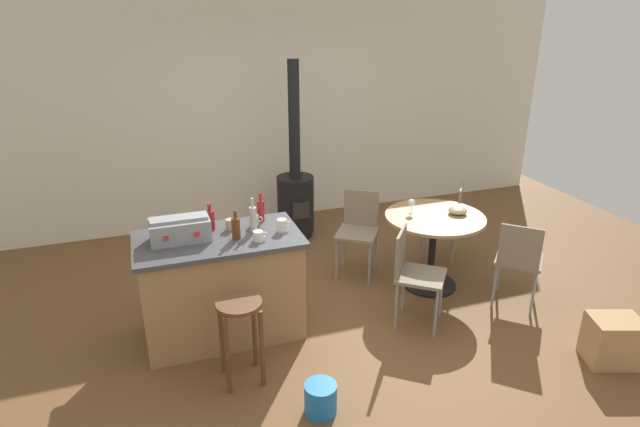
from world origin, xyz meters
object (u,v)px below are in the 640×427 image
cup_2 (282,225)px  cardboard_box (613,340)px  bottle_1 (236,228)px  plastic_bucket (321,398)px  dining_table (434,233)px  folding_chair_near (358,227)px  bottle_0 (253,218)px  bottle_3 (210,220)px  kitchen_island (222,286)px  folding_chair_far (413,270)px  folding_chair_right (447,215)px  wood_stove (295,195)px  toolbox (180,229)px  cup_0 (258,236)px  cup_3 (255,220)px  bottle_2 (261,210)px  cup_1 (230,224)px  serving_bowl (458,210)px  wooden_stool (240,323)px  folding_chair_left (519,258)px  wine_glass (412,203)px

cup_2 → cardboard_box: cup_2 is taller
bottle_1 → plastic_bucket: bottle_1 is taller
dining_table → folding_chair_near: folding_chair_near is taller
bottle_0 → bottle_3: bottle_0 is taller
kitchen_island → bottle_0: (0.30, 0.03, 0.56)m
folding_chair_far → folding_chair_right: (0.98, 1.04, -0.02)m
cup_2 → wood_stove: bearing=70.3°
folding_chair_right → bottle_1: size_ratio=3.51×
folding_chair_near → toolbox: toolbox is taller
cup_2 → cardboard_box: (2.30, -1.35, -0.76)m
toolbox → cup_2: toolbox is taller
toolbox → cup_0: toolbox is taller
wood_stove → plastic_bucket: 3.07m
kitchen_island → cup_3: 0.62m
toolbox → cup_3: 0.63m
bottle_2 → cup_1: size_ratio=2.26×
wood_stove → cup_1: (-1.05, -1.65, 0.42)m
folding_chair_right → serving_bowl: size_ratio=4.73×
wooden_stool → folding_chair_far: 1.59m
folding_chair_near → bottle_0: bottle_0 is taller
dining_table → bottle_1: bearing=-173.5°
folding_chair_far → wood_stove: size_ratio=0.41×
wooden_stool → bottle_3: 0.97m
cup_0 → folding_chair_near: bearing=33.7°
folding_chair_far → cup_0: (-1.30, 0.20, 0.43)m
wood_stove → cup_0: bearing=-114.4°
cup_2 → cup_3: bearing=134.1°
cup_3 → wooden_stool: bearing=-111.3°
cup_2 → cardboard_box: bearing=-30.3°
folding_chair_far → toolbox: (-1.88, 0.41, 0.48)m
serving_bowl → plastic_bucket: (-1.86, -1.30, -0.68)m
folding_chair_left → wine_glass: (-0.72, 0.74, 0.36)m
bottle_1 → serving_bowl: size_ratio=1.35×
bottle_3 → bottle_1: bearing=-57.3°
bottle_0 → bottle_2: (0.11, 0.20, -0.02)m
folding_chair_near → bottle_2: 1.26m
cup_3 → wine_glass: 1.58m
folding_chair_far → bottle_0: bearing=162.8°
cup_1 → cardboard_box: (2.70, -1.53, -0.76)m
wooden_stool → folding_chair_far: size_ratio=0.77×
folding_chair_far → cardboard_box: bearing=-39.9°
bottle_0 → cup_1: bottle_0 is taller
plastic_bucket → bottle_0: bearing=97.8°
cup_2 → cup_3: 0.27m
kitchen_island → wooden_stool: 0.65m
cardboard_box → cup_3: bearing=148.3°
cup_0 → cup_3: cup_3 is taller
folding_chair_near → folding_chair_far: size_ratio=1.01×
bottle_1 → bottle_3: (-0.17, 0.26, -0.01)m
bottle_3 → cup_3: bearing=-7.0°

